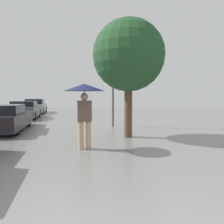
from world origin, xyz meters
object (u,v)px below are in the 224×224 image
object	(u,v)px
pedestrian	(84,96)
tree	(129,56)
parked_car_farthest	(36,106)
street_lamp	(113,70)
parked_car_third	(25,110)
parked_car_second	(4,118)

from	to	relation	value
pedestrian	tree	distance (m)	2.87
parked_car_farthest	street_lamp	size ratio (longest dim) A/B	0.88
pedestrian	street_lamp	world-z (taller)	street_lamp
tree	parked_car_farthest	bearing A→B (deg)	111.40
parked_car_third	parked_car_farthest	size ratio (longest dim) A/B	0.94
pedestrian	parked_car_third	bearing A→B (deg)	109.32
parked_car_second	tree	bearing A→B (deg)	-27.23
pedestrian	parked_car_second	bearing A→B (deg)	128.27
pedestrian	parked_car_third	xyz separation A→B (m)	(-3.52, 10.04, -1.00)
parked_car_third	street_lamp	xyz separation A→B (m)	(5.35, -5.39, 2.34)
parked_car_third	street_lamp	bearing A→B (deg)	-45.18
tree	street_lamp	xyz separation A→B (m)	(0.02, 3.04, -0.19)
pedestrian	parked_car_third	size ratio (longest dim) A/B	0.48
parked_car_third	street_lamp	size ratio (longest dim) A/B	0.83
parked_car_second	parked_car_third	bearing A→B (deg)	91.34
parked_car_farthest	street_lamp	xyz separation A→B (m)	(5.33, -10.52, 2.31)
parked_car_third	street_lamp	world-z (taller)	street_lamp
parked_car_second	parked_car_farthest	size ratio (longest dim) A/B	1.02
parked_car_second	parked_car_farthest	xyz separation A→B (m)	(-0.11, 10.88, 0.07)
parked_car_second	parked_car_farthest	distance (m)	10.88
pedestrian	parked_car_second	size ratio (longest dim) A/B	0.44
tree	pedestrian	bearing A→B (deg)	-138.27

